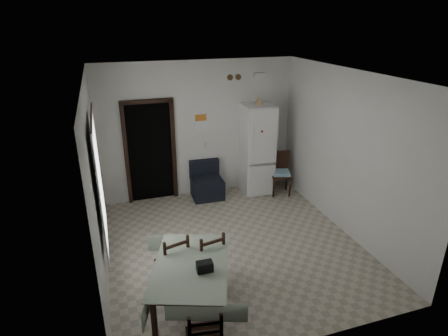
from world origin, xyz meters
name	(u,v)px	position (x,y,z in m)	size (l,w,h in m)	color
ground	(233,245)	(0.00, 0.00, 0.00)	(4.50, 4.50, 0.00)	#ABA18C
ceiling	(235,75)	(0.00, 0.00, 2.90)	(4.20, 4.50, 0.02)	white
wall_back	(198,130)	(0.00, 2.25, 1.45)	(4.20, 0.02, 2.90)	silver
wall_front	(304,242)	(0.00, -2.25, 1.45)	(4.20, 0.02, 2.90)	silver
wall_left	(96,185)	(-2.10, 0.00, 1.45)	(0.02, 4.50, 2.90)	silver
wall_right	(346,154)	(2.10, 0.00, 1.45)	(0.02, 4.50, 2.90)	silver
doorway	(149,149)	(-1.05, 2.45, 1.06)	(1.06, 0.52, 2.22)	black
window_recess	(91,184)	(-2.15, -0.20, 1.55)	(0.10, 1.20, 1.60)	silver
curtain	(100,183)	(-2.04, -0.20, 1.55)	(0.02, 1.45, 1.85)	silver
curtain_rod	(91,116)	(-2.03, -0.20, 2.50)	(0.02, 0.02, 1.60)	black
calendar	(201,122)	(0.05, 2.24, 1.62)	(0.28, 0.02, 0.40)	white
calendar_image	(201,118)	(0.05, 2.23, 1.72)	(0.24, 0.01, 0.14)	orange
light_switch	(206,145)	(0.15, 2.24, 1.10)	(0.08, 0.02, 0.12)	beige
vent_left	(230,77)	(0.70, 2.23, 2.52)	(0.12, 0.12, 0.03)	#513A20
vent_right	(238,77)	(0.88, 2.23, 2.52)	(0.12, 0.12, 0.03)	#513A20
emergency_light	(260,75)	(1.35, 2.21, 2.55)	(0.25, 0.07, 0.09)	white
fridge	(257,149)	(1.23, 1.93, 0.99)	(0.64, 0.64, 1.98)	white
tan_cone	(259,100)	(1.24, 1.96, 2.06)	(0.20, 0.20, 0.16)	tan
navy_seat	(207,181)	(0.08, 1.93, 0.40)	(0.66, 0.63, 0.79)	black
corner_chair	(281,174)	(1.68, 1.60, 0.48)	(0.41, 0.41, 0.95)	black
dining_table	(192,288)	(-1.04, -1.32, 0.37)	(0.94, 1.43, 0.74)	#9BAC93
black_bag	(205,267)	(-0.90, -1.49, 0.81)	(0.20, 0.12, 0.13)	black
dining_chair_far_left	(172,261)	(-1.19, -0.79, 0.47)	(0.40, 0.40, 0.93)	black
dining_chair_far_right	(208,258)	(-0.69, -0.86, 0.46)	(0.40, 0.40, 0.92)	black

